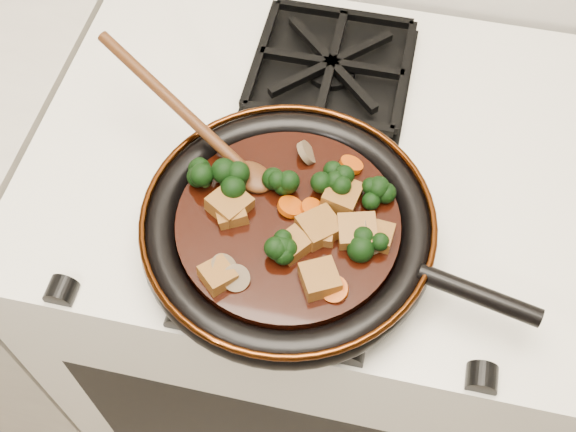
# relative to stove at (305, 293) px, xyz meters

# --- Properties ---
(stove) EXTENTS (0.76, 0.60, 0.90)m
(stove) POSITION_rel_stove_xyz_m (0.00, 0.00, 0.00)
(stove) COLOR silver
(stove) RESTS_ON ground
(burner_grate_front) EXTENTS (0.23, 0.23, 0.03)m
(burner_grate_front) POSITION_rel_stove_xyz_m (0.00, -0.14, 0.46)
(burner_grate_front) COLOR black
(burner_grate_front) RESTS_ON stove
(burner_grate_back) EXTENTS (0.23, 0.23, 0.03)m
(burner_grate_back) POSITION_rel_stove_xyz_m (0.00, 0.14, 0.46)
(burner_grate_back) COLOR black
(burner_grate_back) RESTS_ON stove
(skillet) EXTENTS (0.48, 0.36, 0.05)m
(skillet) POSITION_rel_stove_xyz_m (0.00, -0.16, 0.49)
(skillet) COLOR black
(skillet) RESTS_ON burner_grate_front
(braising_sauce) EXTENTS (0.27, 0.27, 0.02)m
(braising_sauce) POSITION_rel_stove_xyz_m (0.00, -0.16, 0.50)
(braising_sauce) COLOR black
(braising_sauce) RESTS_ON skillet
(tofu_cube_0) EXTENTS (0.06, 0.06, 0.03)m
(tofu_cube_0) POSITION_rel_stove_xyz_m (0.04, -0.16, 0.52)
(tofu_cube_0) COLOR brown
(tofu_cube_0) RESTS_ON braising_sauce
(tofu_cube_1) EXTENTS (0.04, 0.03, 0.02)m
(tofu_cube_1) POSITION_rel_stove_xyz_m (0.04, -0.17, 0.52)
(tofu_cube_1) COLOR brown
(tofu_cube_1) RESTS_ON braising_sauce
(tofu_cube_2) EXTENTS (0.05, 0.05, 0.02)m
(tofu_cube_2) POSITION_rel_stove_xyz_m (-0.06, -0.25, 0.52)
(tofu_cube_2) COLOR brown
(tofu_cube_2) RESTS_ON braising_sauce
(tofu_cube_3) EXTENTS (0.05, 0.05, 0.02)m
(tofu_cube_3) POSITION_rel_stove_xyz_m (0.01, -0.19, 0.52)
(tofu_cube_3) COLOR brown
(tofu_cube_3) RESTS_ON braising_sauce
(tofu_cube_4) EXTENTS (0.05, 0.06, 0.03)m
(tofu_cube_4) POSITION_rel_stove_xyz_m (0.05, -0.23, 0.52)
(tofu_cube_4) COLOR brown
(tofu_cube_4) RESTS_ON braising_sauce
(tofu_cube_5) EXTENTS (0.05, 0.05, 0.03)m
(tofu_cube_5) POSITION_rel_stove_xyz_m (0.06, -0.11, 0.52)
(tofu_cube_5) COLOR brown
(tofu_cube_5) RESTS_ON braising_sauce
(tofu_cube_6) EXTENTS (0.04, 0.04, 0.02)m
(tofu_cube_6) POSITION_rel_stove_xyz_m (0.11, -0.16, 0.52)
(tofu_cube_6) COLOR brown
(tofu_cube_6) RESTS_ON braising_sauce
(tofu_cube_7) EXTENTS (0.05, 0.05, 0.02)m
(tofu_cube_7) POSITION_rel_stove_xyz_m (-0.07, -0.16, 0.52)
(tofu_cube_7) COLOR brown
(tofu_cube_7) RESTS_ON braising_sauce
(tofu_cube_8) EXTENTS (0.05, 0.05, 0.03)m
(tofu_cube_8) POSITION_rel_stove_xyz_m (0.08, -0.16, 0.52)
(tofu_cube_8) COLOR brown
(tofu_cube_8) RESTS_ON braising_sauce
(tofu_cube_9) EXTENTS (0.06, 0.06, 0.03)m
(tofu_cube_9) POSITION_rel_stove_xyz_m (-0.07, -0.15, 0.52)
(tofu_cube_9) COLOR brown
(tofu_cube_9) RESTS_ON braising_sauce
(broccoli_floret_0) EXTENTS (0.08, 0.07, 0.06)m
(broccoli_floret_0) POSITION_rel_stove_xyz_m (-0.02, -0.11, 0.52)
(broccoli_floret_0) COLOR black
(broccoli_floret_0) RESTS_ON braising_sauce
(broccoli_floret_1) EXTENTS (0.08, 0.09, 0.08)m
(broccoli_floret_1) POSITION_rel_stove_xyz_m (0.04, -0.10, 0.52)
(broccoli_floret_1) COLOR black
(broccoli_floret_1) RESTS_ON braising_sauce
(broccoli_floret_2) EXTENTS (0.09, 0.08, 0.06)m
(broccoli_floret_2) POSITION_rel_stove_xyz_m (-0.08, -0.13, 0.52)
(broccoli_floret_2) COLOR black
(broccoli_floret_2) RESTS_ON braising_sauce
(broccoli_floret_3) EXTENTS (0.08, 0.09, 0.06)m
(broccoli_floret_3) POSITION_rel_stove_xyz_m (0.01, -0.20, 0.52)
(broccoli_floret_3) COLOR black
(broccoli_floret_3) RESTS_ON braising_sauce
(broccoli_floret_4) EXTENTS (0.08, 0.09, 0.06)m
(broccoli_floret_4) POSITION_rel_stove_xyz_m (0.09, -0.11, 0.52)
(broccoli_floret_4) COLOR black
(broccoli_floret_4) RESTS_ON braising_sauce
(broccoli_floret_5) EXTENTS (0.09, 0.08, 0.07)m
(broccoli_floret_5) POSITION_rel_stove_xyz_m (0.10, -0.18, 0.52)
(broccoli_floret_5) COLOR black
(broccoli_floret_5) RESTS_ON braising_sauce
(broccoli_floret_6) EXTENTS (0.08, 0.08, 0.07)m
(broccoli_floret_6) POSITION_rel_stove_xyz_m (-0.11, -0.13, 0.52)
(broccoli_floret_6) COLOR black
(broccoli_floret_6) RESTS_ON braising_sauce
(carrot_coin_0) EXTENTS (0.03, 0.03, 0.02)m
(carrot_coin_0) POSITION_rel_stove_xyz_m (0.02, -0.14, 0.51)
(carrot_coin_0) COLOR #B03D04
(carrot_coin_0) RESTS_ON braising_sauce
(carrot_coin_1) EXTENTS (0.03, 0.03, 0.02)m
(carrot_coin_1) POSITION_rel_stove_xyz_m (0.07, -0.24, 0.51)
(carrot_coin_1) COLOR #B03D04
(carrot_coin_1) RESTS_ON braising_sauce
(carrot_coin_2) EXTENTS (0.03, 0.03, 0.02)m
(carrot_coin_2) POSITION_rel_stove_xyz_m (0.06, -0.06, 0.51)
(carrot_coin_2) COLOR #B03D04
(carrot_coin_2) RESTS_ON braising_sauce
(carrot_coin_3) EXTENTS (0.03, 0.03, 0.01)m
(carrot_coin_3) POSITION_rel_stove_xyz_m (0.02, -0.18, 0.51)
(carrot_coin_3) COLOR #B03D04
(carrot_coin_3) RESTS_ON braising_sauce
(carrot_coin_4) EXTENTS (0.03, 0.03, 0.02)m
(carrot_coin_4) POSITION_rel_stove_xyz_m (-0.00, -0.14, 0.51)
(carrot_coin_4) COLOR #B03D04
(carrot_coin_4) RESTS_ON braising_sauce
(mushroom_slice_0) EXTENTS (0.03, 0.04, 0.03)m
(mushroom_slice_0) POSITION_rel_stove_xyz_m (0.10, -0.15, 0.52)
(mushroom_slice_0) COLOR brown
(mushroom_slice_0) RESTS_ON braising_sauce
(mushroom_slice_1) EXTENTS (0.04, 0.04, 0.02)m
(mushroom_slice_1) POSITION_rel_stove_xyz_m (-0.04, -0.25, 0.52)
(mushroom_slice_1) COLOR brown
(mushroom_slice_1) RESTS_ON braising_sauce
(mushroom_slice_2) EXTENTS (0.04, 0.04, 0.03)m
(mushroom_slice_2) POSITION_rel_stove_xyz_m (0.10, -0.18, 0.52)
(mushroom_slice_2) COLOR brown
(mushroom_slice_2) RESTS_ON braising_sauce
(mushroom_slice_3) EXTENTS (0.04, 0.04, 0.02)m
(mushroom_slice_3) POSITION_rel_stove_xyz_m (-0.06, -0.24, 0.52)
(mushroom_slice_3) COLOR brown
(mushroom_slice_3) RESTS_ON braising_sauce
(mushroom_slice_4) EXTENTS (0.04, 0.04, 0.03)m
(mushroom_slice_4) POSITION_rel_stove_xyz_m (0.00, -0.06, 0.52)
(mushroom_slice_4) COLOR brown
(mushroom_slice_4) RESTS_ON braising_sauce
(wooden_spoon) EXTENTS (0.16, 0.10, 0.26)m
(wooden_spoon) POSITION_rel_stove_xyz_m (-0.12, -0.07, 0.54)
(wooden_spoon) COLOR #46240F
(wooden_spoon) RESTS_ON braising_sauce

